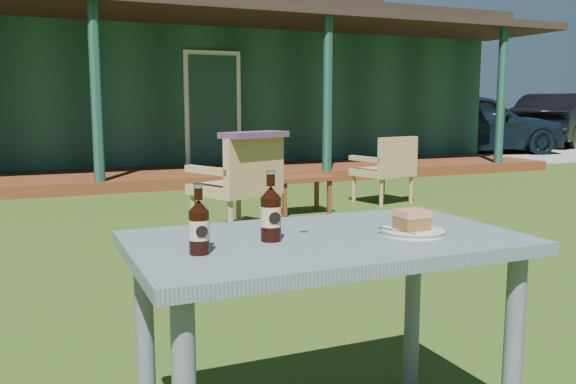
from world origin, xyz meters
name	(u,v)px	position (x,y,z in m)	size (l,w,h in m)	color
ground	(197,305)	(0.00, 0.00, 0.00)	(80.00, 80.00, 0.00)	#334916
pavilion	(70,80)	(0.00, 9.39, 1.61)	(15.80, 8.30, 3.45)	#183F33
gravel_strip	(518,150)	(10.50, 8.50, 0.01)	(9.00, 6.00, 0.02)	gray
car_near	(470,123)	(8.70, 8.19, 0.72)	(1.70, 4.23, 1.44)	black
car_far	(562,120)	(12.94, 9.43, 0.72)	(1.52, 4.37, 1.44)	black
cafe_table	(326,268)	(0.00, -1.60, 0.62)	(1.20, 0.70, 0.72)	slate
plate	(413,231)	(0.27, -1.68, 0.73)	(0.20, 0.20, 0.01)	silver
cake_slice	(412,219)	(0.27, -1.67, 0.77)	(0.09, 0.09, 0.06)	brown
fork	(397,231)	(0.20, -1.69, 0.74)	(0.01, 0.14, 0.00)	silver
cola_bottle_near	(271,213)	(-0.18, -1.59, 0.80)	(0.06, 0.07, 0.21)	black
cola_bottle_far	(199,226)	(-0.42, -1.67, 0.80)	(0.06, 0.06, 0.19)	black
bottle_cap	(304,233)	(-0.05, -1.54, 0.72)	(0.03, 0.03, 0.01)	silver
armchair_left	(241,180)	(0.86, 1.73, 0.48)	(0.82, 0.80, 0.85)	#A88654
armchair_right	(388,166)	(2.95, 2.67, 0.44)	(0.68, 0.66, 0.77)	#A88654
floral_throw	(254,135)	(0.93, 1.58, 0.88)	(0.61, 0.24, 0.05)	#572E4F
side_table	(301,182)	(1.75, 2.43, 0.34)	(0.60, 0.40, 0.40)	#5F2F17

